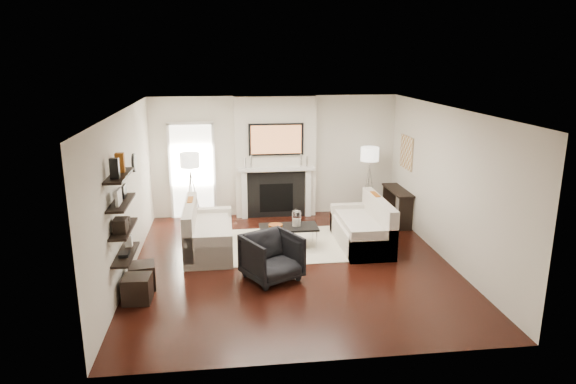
{
  "coord_description": "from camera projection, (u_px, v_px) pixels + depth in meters",
  "views": [
    {
      "loc": [
        -1.11,
        -8.33,
        3.55
      ],
      "look_at": [
        0.0,
        0.6,
        1.15
      ],
      "focal_mm": 32.0,
      "sensor_mm": 36.0,
      "label": 1
    }
  ],
  "objects": [
    {
      "name": "decor_wine_rack",
      "position": [
        120.0,
        225.0,
        7.28
      ],
      "size": [
        0.18,
        0.25,
        0.2
      ],
      "primitive_type": "cube",
      "color": "black",
      "rests_on": "shelf_lower"
    },
    {
      "name": "ottoman_far",
      "position": [
        137.0,
        289.0,
        7.61
      ],
      "size": [
        0.42,
        0.42,
        0.4
      ],
      "primitive_type": "cube",
      "rotation": [
        0.0,
        0.0,
        -0.04
      ],
      "color": "black",
      "rests_on": "floor"
    },
    {
      "name": "decor_box_small",
      "position": [
        125.0,
        221.0,
        7.58
      ],
      "size": [
        0.15,
        0.12,
        0.12
      ],
      "primitive_type": "cube",
      "color": "black",
      "rests_on": "shelf_lower"
    },
    {
      "name": "door_trim_top",
      "position": [
        190.0,
        123.0,
        11.11
      ],
      "size": [
        1.02,
        0.06,
        0.06
      ],
      "primitive_type": "cube",
      "color": "white",
      "rests_on": "wall_back"
    },
    {
      "name": "decor_box_tall",
      "position": [
        129.0,
        241.0,
        7.85
      ],
      "size": [
        0.1,
        0.1,
        0.18
      ],
      "primitive_type": "cube",
      "color": "white",
      "rests_on": "shelf_bottom"
    },
    {
      "name": "coffee_leg_nw",
      "position": [
        263.0,
        243.0,
        9.5
      ],
      "size": [
        0.02,
        0.02,
        0.38
      ],
      "primitive_type": "cylinder",
      "color": "silver",
      "rests_on": "floor"
    },
    {
      "name": "loveseat_left_arm_n",
      "position": [
        208.0,
        252.0,
        8.76
      ],
      "size": [
        0.85,
        0.18,
        0.6
      ],
      "primitive_type": "cube",
      "color": "beige",
      "rests_on": "floor"
    },
    {
      "name": "loveseat_left_cushion",
      "position": [
        212.0,
        227.0,
        9.5
      ],
      "size": [
        0.63,
        1.44,
        0.1
      ],
      "primitive_type": "cube",
      "color": "beige",
      "rests_on": "loveseat_left_base"
    },
    {
      "name": "loveseat_right_arm_s",
      "position": [
        351.0,
        218.0,
        10.61
      ],
      "size": [
        0.85,
        0.18,
        0.6
      ],
      "primitive_type": "cube",
      "color": "beige",
      "rests_on": "floor"
    },
    {
      "name": "clock_face",
      "position": [
        136.0,
        163.0,
        9.14
      ],
      "size": [
        0.01,
        0.29,
        0.29
      ],
      "primitive_type": "cylinder",
      "rotation": [
        0.0,
        1.57,
        0.0
      ],
      "color": "white",
      "rests_on": "clock_rim"
    },
    {
      "name": "candlestick_r_tall",
      "position": [
        301.0,
        160.0,
        11.35
      ],
      "size": [
        0.04,
        0.04,
        0.3
      ],
      "primitive_type": "cylinder",
      "color": "silver",
      "rests_on": "mantel_shelf"
    },
    {
      "name": "console_leg_n",
      "position": [
        406.0,
        214.0,
        10.65
      ],
      "size": [
        0.3,
        0.04,
        0.71
      ],
      "primitive_type": "cube",
      "color": "black",
      "rests_on": "floor"
    },
    {
      "name": "mantel_pilaster_l",
      "position": [
        244.0,
        195.0,
        11.41
      ],
      "size": [
        0.12,
        0.08,
        1.1
      ],
      "primitive_type": "cube",
      "color": "white",
      "rests_on": "floor"
    },
    {
      "name": "loveseat_left_arm_s",
      "position": [
        210.0,
        222.0,
        10.32
      ],
      "size": [
        0.85,
        0.18,
        0.6
      ],
      "primitive_type": "cube",
      "color": "beige",
      "rests_on": "floor"
    },
    {
      "name": "loveseat_left_back",
      "position": [
        190.0,
        225.0,
        9.44
      ],
      "size": [
        0.18,
        1.8,
        0.8
      ],
      "primitive_type": "cube",
      "color": "beige",
      "rests_on": "floor"
    },
    {
      "name": "loveseat_right_arm_n",
      "position": [
        373.0,
        246.0,
        9.06
      ],
      "size": [
        0.85,
        0.18,
        0.6
      ],
      "primitive_type": "cube",
      "color": "beige",
      "rests_on": "floor"
    },
    {
      "name": "lamp_right_leg_b",
      "position": [
        365.0,
        190.0,
        11.59
      ],
      "size": [
        0.14,
        0.22,
        1.23
      ],
      "primitive_type": "cylinder",
      "rotation": [
        0.18,
        0.0,
        0.52
      ],
      "color": "silver",
      "rests_on": "floor"
    },
    {
      "name": "loveseat_right_back",
      "position": [
        379.0,
        219.0,
        9.82
      ],
      "size": [
        0.18,
        1.8,
        0.8
      ],
      "primitive_type": "cube",
      "color": "beige",
      "rests_on": "floor"
    },
    {
      "name": "loveseat_right_cushion",
      "position": [
        359.0,
        222.0,
        9.79
      ],
      "size": [
        0.63,
        1.44,
        0.1
      ],
      "primitive_type": "cube",
      "color": "beige",
      "rests_on": "loveseat_right_base"
    },
    {
      "name": "coffee_table",
      "position": [
        289.0,
        227.0,
        9.71
      ],
      "size": [
        1.1,
        0.55,
        0.04
      ],
      "primitive_type": "cube",
      "color": "black",
      "rests_on": "floor"
    },
    {
      "name": "decor_magfile_b",
      "position": [
        120.0,
        163.0,
        7.38
      ],
      "size": [
        0.12,
        0.1,
        0.28
      ],
      "primitive_type": "cube",
      "color": "#954C12",
      "rests_on": "shelf_top"
    },
    {
      "name": "coffee_leg_se",
      "position": [
        313.0,
        233.0,
        10.04
      ],
      "size": [
        0.02,
        0.02,
        0.38
      ],
      "primitive_type": "cylinder",
      "color": "silver",
      "rests_on": "floor"
    },
    {
      "name": "copper_bowl",
      "position": [
        276.0,
        226.0,
        9.67
      ],
      "size": [
        0.27,
        0.27,
        0.04
      ],
      "primitive_type": "cylinder",
      "color": "#CF6722",
      "rests_on": "coffee_table"
    },
    {
      "name": "armchair",
      "position": [
        272.0,
        255.0,
        8.32
      ],
      "size": [
        1.07,
        1.05,
        0.83
      ],
      "primitive_type": "imported",
      "rotation": [
        0.0,
        0.0,
        0.49
      ],
      "color": "black",
      "rests_on": "floor"
    },
    {
      "name": "candlestick_l_short",
      "position": [
        245.0,
        163.0,
        11.22
      ],
      "size": [
        0.04,
        0.04,
        0.24
      ],
      "primitive_type": "cylinder",
      "color": "silver",
      "rests_on": "mantel_shelf"
    },
    {
      "name": "tv_screen",
      "position": [
        276.0,
        140.0,
        11.15
      ],
      "size": [
        1.1,
        0.0,
        0.62
      ],
      "primitive_type": "cube",
      "color": "#BF723F",
      "rests_on": "tv_body"
    },
    {
      "name": "lamp_left_post",
      "position": [
        192.0,
        200.0,
        10.85
      ],
      "size": [
        0.02,
        0.02,
        1.2
      ],
      "primitive_type": "cylinder",
      "color": "silver",
      "rests_on": "floor"
    },
    {
      "name": "pillow_left_charcoal",
      "position": [
        189.0,
        220.0,
        9.1
      ],
      "size": [
        0.1,
        0.4,
        0.4
      ],
      "primitive_type": "cube",
      "color": "black",
      "rests_on": "loveseat_left_cushion"
    },
    {
      "name": "candlestick_r_short",
      "position": [
        307.0,
        161.0,
        11.38
      ],
      "size": [
        0.04,
        0.04,
        0.24
      ],
      "primitive_type": "cylinder",
      "color": "silver",
      "rests_on": "mantel_shelf"
    },
    {
      "name": "door_trim_l",
      "position": [
        170.0,
        172.0,
        11.33
      ],
      "size": [
        0.06,
        0.06,
        2.16
      ],
      "primitive_type": "cube",
      "color": "white",
      "rests_on": "floor"
    },
    {
      "name": "lamp_left_leg_b",
      "position": [
        189.0,
        198.0,
        10.94
      ],
      "size": [
        0.14,
        0.22,
        1.23
      ],
      "primitive_type": "cylinder",
      "rotation": [
        0.18,
        0.0,
        0.52
      ],
      "color": "silver",
      "rests_on": "floor"
    },
    {
      "name": "loveseat_left_base",
      "position": [
        209.0,
        241.0,
        9.56
      ],
      "size": [
        0.85,
        1.8,
        0.42
      ],
      "primitive_type": "cube",
      "color": "beige",
      "rests_on": "floor"
    },
    {
      "name": "fireplace_surround",
      "position": [
        276.0,
        195.0,
        11.53
      ],
      "size": [
        1.3,
        0.02,
        1.04
      ],
      "primitive_type": "cube",
      "color": "black",
      "rests_on": "floor"
    },
    {
      "name": "decor_frame_b",
      "position": [
        124.0,
        191.0,
        7.6
      ],
      "size": [
        0.04,
        0.22,
        0.18
      ],
      "primitive_type": "cube",
      "color": "black",
      "rests_on": "shelf_upper"
    },
    {
      "name": "lamp_right_leg_c",
      "position": [
        367.0,
        192.0,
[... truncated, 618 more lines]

